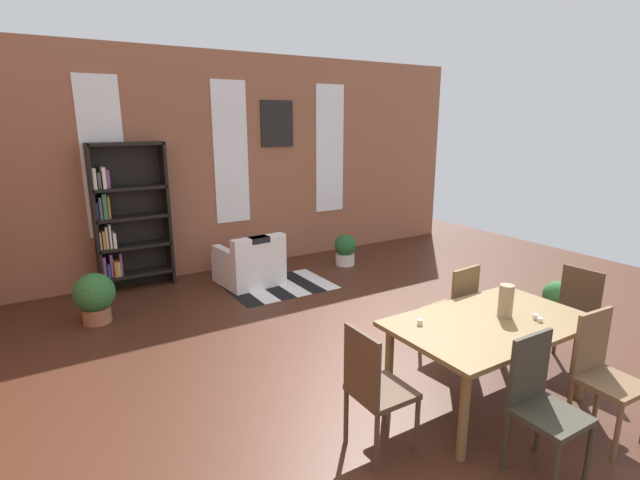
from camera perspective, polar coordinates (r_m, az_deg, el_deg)
ground_plane at (r=4.55m, az=11.38°, el=-16.73°), size 11.01×11.01×0.00m
back_wall_brick at (r=7.63m, az=-10.75°, el=8.96°), size 8.75×0.12×3.30m
window_pane_0 at (r=7.10m, az=-24.47°, el=8.92°), size 0.55×0.02×2.15m
window_pane_1 at (r=7.55m, az=-10.61°, el=10.18°), size 0.55×0.02×2.15m
window_pane_2 at (r=8.38m, az=1.17°, el=10.78°), size 0.55×0.02×2.15m
dining_table at (r=4.20m, az=19.69°, el=-10.09°), size 1.65×1.00×0.73m
vase_on_table at (r=4.24m, az=21.33°, el=-6.79°), size 0.12×0.12×0.27m
tealight_candle_0 at (r=4.29m, az=24.80°, el=-8.64°), size 0.04×0.04×0.03m
tealight_candle_1 at (r=3.93m, az=11.87°, el=-9.58°), size 0.04×0.04×0.04m
tealight_candle_2 at (r=4.32m, az=24.39°, el=-8.35°), size 0.04×0.04×0.04m
dining_chair_far_right at (r=4.94m, az=15.76°, el=-7.76°), size 0.43×0.43×0.95m
dining_chair_head_left at (r=3.49m, az=6.46°, el=-17.03°), size 0.40×0.40×0.95m
dining_chair_head_right at (r=5.19m, az=27.92°, el=-7.88°), size 0.43×0.43×0.95m
dining_chair_near_right at (r=4.21m, az=30.73°, el=-13.33°), size 0.42×0.42×0.95m
dining_chair_near_left at (r=3.62m, az=24.94°, el=-17.11°), size 0.41×0.41×0.95m
bookshelf_tall at (r=7.06m, az=-22.18°, el=2.46°), size 0.99×0.30×2.03m
armchair_white at (r=6.97m, az=-8.36°, el=-2.96°), size 0.86×0.86×0.75m
potted_plant_by_shelf at (r=7.79m, az=3.03°, el=-1.11°), size 0.35×0.35×0.51m
potted_plant_corner at (r=6.16m, az=-25.32°, el=-6.09°), size 0.46×0.46×0.60m
potted_plant_window at (r=6.30m, az=26.43°, el=-6.45°), size 0.33×0.33×0.48m
striped_rug at (r=6.87m, az=-4.83°, el=-5.52°), size 1.44×1.03×0.01m
framed_picture at (r=7.86m, az=-5.16°, el=13.68°), size 0.56×0.03×0.72m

